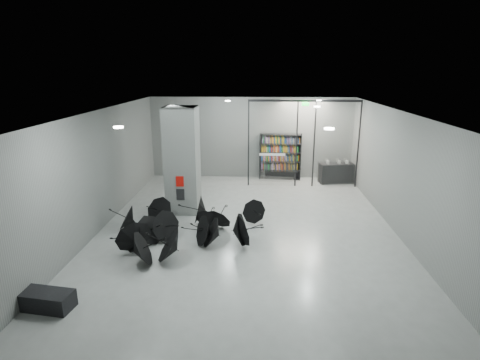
{
  "coord_description": "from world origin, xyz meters",
  "views": [
    {
      "loc": [
        0.35,
        -12.11,
        5.32
      ],
      "look_at": [
        -0.3,
        1.5,
        1.4
      ],
      "focal_mm": 29.05,
      "sensor_mm": 36.0,
      "label": 1
    }
  ],
  "objects_px": {
    "column": "(182,160)",
    "umbrella_cluster": "(184,233)",
    "shop_counter": "(336,173)",
    "bookshelf": "(280,157)",
    "bench": "(45,300)"
  },
  "relations": [
    {
      "from": "column",
      "to": "umbrella_cluster",
      "type": "bearing_deg",
      "value": -79.6
    },
    {
      "from": "column",
      "to": "bench",
      "type": "bearing_deg",
      "value": -107.0
    },
    {
      "from": "column",
      "to": "bench",
      "type": "relative_size",
      "value": 3.09
    },
    {
      "from": "column",
      "to": "shop_counter",
      "type": "height_order",
      "value": "column"
    },
    {
      "from": "bookshelf",
      "to": "column",
      "type": "bearing_deg",
      "value": -123.2
    },
    {
      "from": "column",
      "to": "shop_counter",
      "type": "xyz_separation_m",
      "value": [
        6.61,
        4.13,
        -1.52
      ]
    },
    {
      "from": "column",
      "to": "bookshelf",
      "type": "height_order",
      "value": "column"
    },
    {
      "from": "bookshelf",
      "to": "shop_counter",
      "type": "height_order",
      "value": "bookshelf"
    },
    {
      "from": "bench",
      "to": "shop_counter",
      "type": "distance_m",
      "value": 13.72
    },
    {
      "from": "bench",
      "to": "bookshelf",
      "type": "xyz_separation_m",
      "value": [
        5.95,
        11.29,
        0.92
      ]
    },
    {
      "from": "shop_counter",
      "to": "bookshelf",
      "type": "bearing_deg",
      "value": 156.79
    },
    {
      "from": "column",
      "to": "bookshelf",
      "type": "bearing_deg",
      "value": 50.23
    },
    {
      "from": "bookshelf",
      "to": "umbrella_cluster",
      "type": "height_order",
      "value": "bookshelf"
    },
    {
      "from": "bench",
      "to": "umbrella_cluster",
      "type": "height_order",
      "value": "umbrella_cluster"
    },
    {
      "from": "bench",
      "to": "column",
      "type": "bearing_deg",
      "value": 81.26
    }
  ]
}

